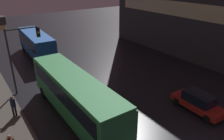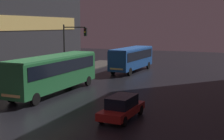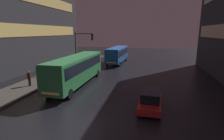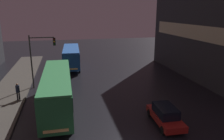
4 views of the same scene
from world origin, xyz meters
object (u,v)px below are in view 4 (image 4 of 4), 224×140
(bus_far, at_px, (71,55))
(pedestrian_mid, at_px, (18,90))
(bus_near, at_px, (57,87))
(traffic_light_main, at_px, (40,53))
(car_taxi, at_px, (165,115))

(bus_far, height_order, pedestrian_mid, bus_far)
(bus_far, bearing_deg, bus_near, 85.52)
(bus_near, relative_size, bus_far, 1.18)
(bus_far, distance_m, traffic_light_main, 10.09)
(bus_near, distance_m, car_taxi, 9.89)
(car_taxi, distance_m, pedestrian_mid, 14.52)
(pedestrian_mid, bearing_deg, traffic_light_main, 64.35)
(bus_near, xyz_separation_m, bus_far, (1.98, 15.53, -0.14))
(bus_near, relative_size, pedestrian_mid, 6.57)
(bus_far, distance_m, pedestrian_mid, 14.26)
(bus_near, height_order, pedestrian_mid, bus_near)
(pedestrian_mid, distance_m, traffic_light_main, 5.33)
(car_taxi, bearing_deg, pedestrian_mid, -28.70)
(bus_far, bearing_deg, pedestrian_mid, 68.21)
(bus_near, distance_m, pedestrian_mid, 4.80)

